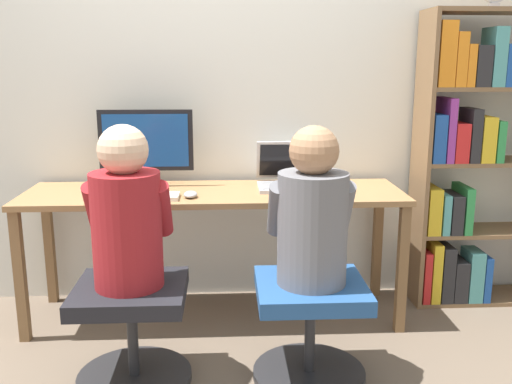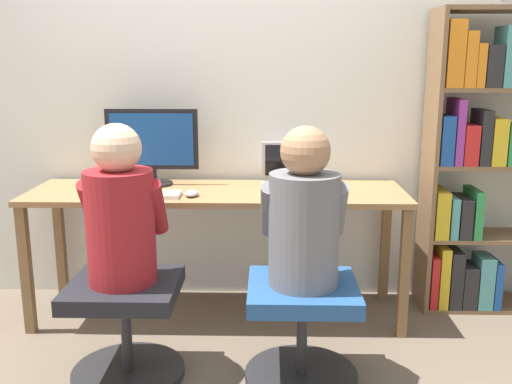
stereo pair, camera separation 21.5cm
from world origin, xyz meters
name	(u,v)px [view 1 (the left image)]	position (x,y,z in m)	size (l,w,h in m)	color
ground_plane	(215,339)	(0.00, 0.00, 0.00)	(14.00, 14.00, 0.00)	brown
wall_back	(214,79)	(0.00, 0.64, 1.30)	(10.00, 0.05, 2.60)	silver
desk	(214,204)	(0.00, 0.29, 0.65)	(2.03, 0.57, 0.72)	olive
desktop_monitor	(146,148)	(-0.37, 0.42, 0.94)	(0.52, 0.21, 0.43)	black
laptop	(286,178)	(0.40, 0.38, 0.77)	(0.31, 0.37, 0.25)	#B7B7BC
keyboard	(138,197)	(-0.38, 0.12, 0.73)	(0.42, 0.14, 0.03)	silver
computer_mouse_by_keyboard	(190,194)	(-0.12, 0.14, 0.74)	(0.07, 0.11, 0.03)	#99999E
office_chair_left	(132,326)	(-0.35, -0.38, 0.27)	(0.51, 0.51, 0.46)	#262628
office_chair_right	(310,323)	(0.43, -0.39, 0.27)	(0.51, 0.51, 0.46)	#262628
person_at_monitor	(127,216)	(-0.35, -0.38, 0.77)	(0.36, 0.32, 0.69)	maroon
person_at_laptop	(312,215)	(0.43, -0.39, 0.76)	(0.37, 0.33, 0.69)	slate
bookshelf	(469,164)	(1.45, 0.42, 0.83)	(0.82, 0.29, 1.68)	brown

